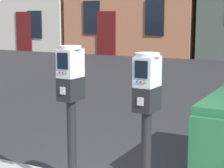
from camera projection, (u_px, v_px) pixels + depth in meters
parking_meter_near_kerb at (71, 94)px, 3.82m from camera, size 0.23×0.26×1.48m
parking_meter_twin_adjacent at (147, 104)px, 3.47m from camera, size 0.23×0.26×1.44m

